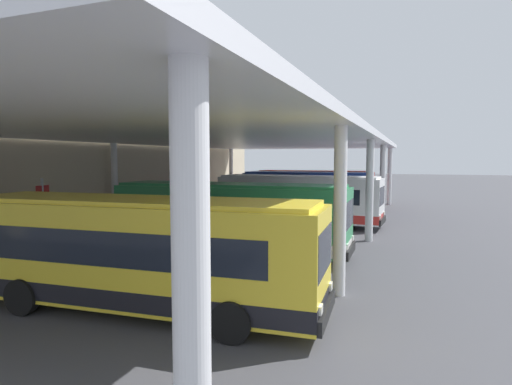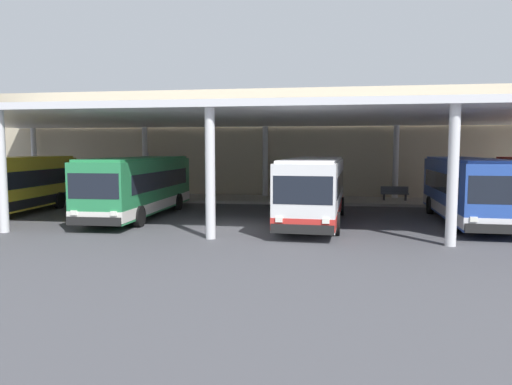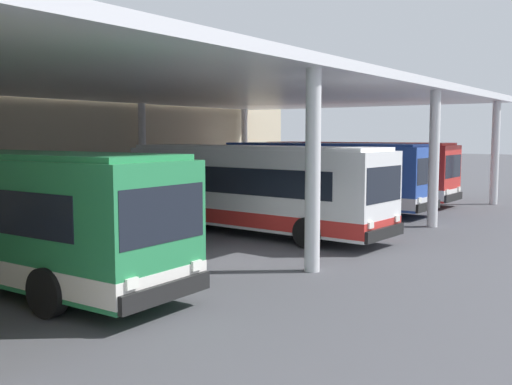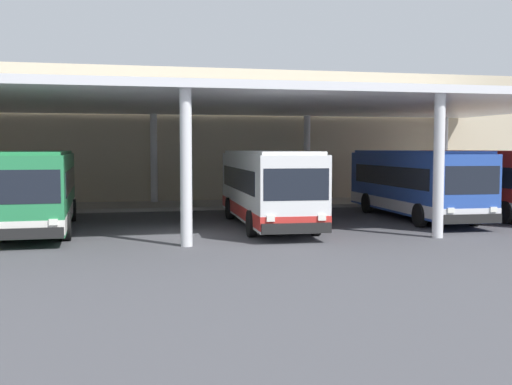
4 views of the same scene
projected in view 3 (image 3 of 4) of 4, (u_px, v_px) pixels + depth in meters
The scene contains 9 objects.
ground_plane at pixel (236, 259), 16.99m from camera, with size 200.00×200.00×0.00m, color #47474C.
platform_kerb at pixel (5, 222), 23.79m from camera, with size 42.00×4.50×0.18m, color #A39E93.
canopy_shelter at pixel (105, 83), 19.66m from camera, with size 40.00×17.00×5.55m.
bus_second_bay at pixel (5, 214), 14.25m from camera, with size 2.88×10.58×3.17m.
bus_middle_bay at pixel (252, 188), 21.40m from camera, with size 3.08×10.64×3.17m.
bus_far_bay at pixel (322, 175), 28.13m from camera, with size 2.98×10.61×3.17m.
bus_departing at pixel (355, 171), 31.61m from camera, with size 2.77×10.55×3.17m.
bench_waiting at pixel (162, 190), 31.07m from camera, with size 1.80×0.45×0.92m.
trash_bin at pixel (200, 185), 33.98m from camera, with size 0.52×0.52×0.98m.
Camera 3 is at (-13.27, -10.19, 3.57)m, focal length 41.56 mm.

